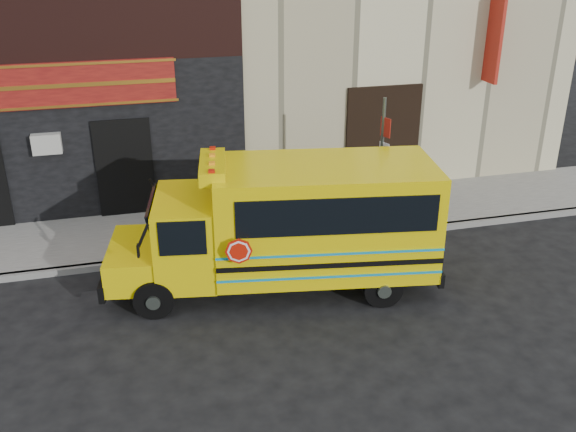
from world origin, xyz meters
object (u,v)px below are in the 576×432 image
at_px(bicycle, 231,267).
at_px(cyclist, 234,253).
at_px(sign_pole, 381,166).
at_px(school_bus, 292,222).

distance_m(bicycle, cyclist, 0.36).
bearing_deg(sign_pole, school_bus, -148.61).
relative_size(school_bus, bicycle, 4.18).
bearing_deg(school_bus, bicycle, 170.61).
xyz_separation_m(school_bus, cyclist, (-1.21, 0.16, -0.65)).
xyz_separation_m(sign_pole, bicycle, (-3.88, -1.39, -1.45)).
bearing_deg(sign_pole, bicycle, -160.36).
relative_size(school_bus, sign_pole, 1.98).
distance_m(sign_pole, bicycle, 4.37).
bearing_deg(school_bus, sign_pole, 31.39).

